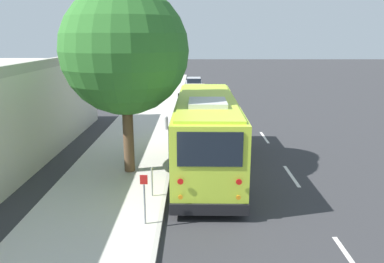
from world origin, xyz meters
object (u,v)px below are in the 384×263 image
at_px(shuttle_bus, 206,130).
at_px(parked_sedan_silver, 194,84).
at_px(parked_sedan_tan, 197,93).
at_px(sign_post_near, 144,199).
at_px(street_tree, 125,42).
at_px(fire_hydrant, 166,123).
at_px(sign_post_far, 152,182).
at_px(parked_sedan_black, 193,104).

bearing_deg(shuttle_bus, parked_sedan_silver, 1.79).
height_order(parked_sedan_tan, sign_post_near, sign_post_near).
distance_m(street_tree, sign_post_near, 6.51).
xyz_separation_m(shuttle_bus, parked_sedan_silver, (24.68, 0.49, -1.14)).
relative_size(street_tree, fire_hydrant, 9.95).
relative_size(shuttle_bus, street_tree, 1.20).
bearing_deg(parked_sedan_silver, sign_post_near, 176.24).
xyz_separation_m(parked_sedan_silver, sign_post_far, (-27.81, 1.48, 0.07)).
bearing_deg(parked_sedan_tan, sign_post_far, 175.21).
height_order(shuttle_bus, sign_post_near, shuttle_bus).
xyz_separation_m(parked_sedan_silver, sign_post_near, (-29.80, 1.48, 0.35)).
bearing_deg(sign_post_near, sign_post_far, 0.00).
bearing_deg(parked_sedan_silver, sign_post_far, 176.04).
bearing_deg(sign_post_near, fire_hydrant, 0.87).
bearing_deg(parked_sedan_silver, fire_hydrant, 173.89).
xyz_separation_m(parked_sedan_tan, sign_post_near, (-23.41, 1.74, 0.33)).
bearing_deg(street_tree, parked_sedan_silver, -6.07).
bearing_deg(street_tree, fire_hydrant, -8.39).
height_order(parked_sedan_black, sign_post_near, sign_post_near).
distance_m(parked_sedan_black, fire_hydrant, 6.04).
bearing_deg(sign_post_far, street_tree, 24.35).
xyz_separation_m(parked_sedan_silver, fire_hydrant, (-18.23, 1.65, -0.04)).
bearing_deg(parked_sedan_black, shuttle_bus, 178.91).
xyz_separation_m(shuttle_bus, parked_sedan_black, (12.29, 0.55, -1.12)).
relative_size(parked_sedan_black, sign_post_near, 2.94).
bearing_deg(fire_hydrant, parked_sedan_silver, -5.18).
xyz_separation_m(parked_sedan_black, sign_post_far, (-15.41, 1.41, 0.05)).
bearing_deg(street_tree, shuttle_bus, -81.46).
relative_size(parked_sedan_tan, fire_hydrant, 5.43).
height_order(parked_sedan_silver, sign_post_near, sign_post_near).
bearing_deg(sign_post_near, street_tree, 14.49).
distance_m(parked_sedan_silver, sign_post_near, 29.84).
distance_m(parked_sedan_tan, sign_post_far, 21.48).
xyz_separation_m(shuttle_bus, sign_post_near, (-5.12, 1.97, -0.80)).
bearing_deg(street_tree, sign_post_far, -155.65).
distance_m(parked_sedan_black, parked_sedan_silver, 12.40).
distance_m(sign_post_near, sign_post_far, 2.01).
relative_size(parked_sedan_tan, sign_post_near, 2.86).
relative_size(parked_sedan_black, parked_sedan_tan, 1.03).
bearing_deg(shuttle_bus, sign_post_near, 159.64).
xyz_separation_m(parked_sedan_tan, sign_post_far, (-21.41, 1.74, 0.06)).
bearing_deg(parked_sedan_black, parked_sedan_tan, -6.78).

